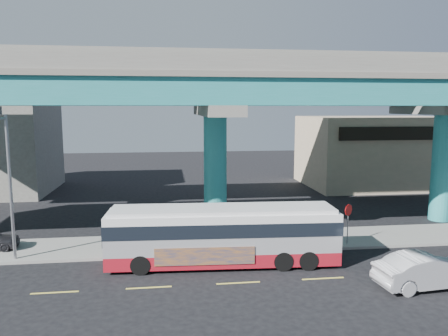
{
  "coord_description": "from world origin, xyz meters",
  "views": [
    {
      "loc": [
        -3.1,
        -18.93,
        7.87
      ],
      "look_at": [
        -0.09,
        4.0,
        4.68
      ],
      "focal_mm": 35.0,
      "sensor_mm": 36.0,
      "label": 1
    }
  ],
  "objects": [
    {
      "name": "ground",
      "position": [
        0.0,
        0.0,
        0.0
      ],
      "size": [
        120.0,
        120.0,
        0.0
      ],
      "primitive_type": "plane",
      "color": "black",
      "rests_on": "ground"
    },
    {
      "name": "sidewalk",
      "position": [
        0.0,
        5.5,
        0.07
      ],
      "size": [
        70.0,
        4.0,
        0.15
      ],
      "primitive_type": "cube",
      "color": "gray",
      "rests_on": "ground"
    },
    {
      "name": "lane_markings",
      "position": [
        -0.0,
        -0.3,
        0.01
      ],
      "size": [
        58.0,
        0.12,
        0.01
      ],
      "color": "#D8C64C",
      "rests_on": "ground"
    },
    {
      "name": "viaduct",
      "position": [
        -0.0,
        9.11,
        9.14
      ],
      "size": [
        52.0,
        12.4,
        11.7
      ],
      "color": "#217C77",
      "rests_on": "ground"
    },
    {
      "name": "building_beige",
      "position": [
        18.0,
        22.98,
        3.51
      ],
      "size": [
        14.0,
        10.23,
        7.0
      ],
      "color": "tan",
      "rests_on": "ground"
    },
    {
      "name": "transit_bus",
      "position": [
        -0.37,
        2.17,
        1.62
      ],
      "size": [
        11.67,
        3.12,
        2.96
      ],
      "rotation": [
        0.0,
        0.0,
        -0.06
      ],
      "color": "maroon",
      "rests_on": "ground"
    },
    {
      "name": "sedan",
      "position": [
        8.16,
        -1.85,
        0.76
      ],
      "size": [
        2.47,
        4.92,
        1.52
      ],
      "primitive_type": "imported",
      "rotation": [
        0.0,
        0.0,
        1.66
      ],
      "color": "#B3B3B8",
      "rests_on": "ground"
    },
    {
      "name": "street_lamp",
      "position": [
        -10.99,
        3.45,
        4.99
      ],
      "size": [
        0.5,
        2.43,
        7.41
      ],
      "color": "gray",
      "rests_on": "sidewalk"
    },
    {
      "name": "stop_sign",
      "position": [
        7.08,
        4.18,
        1.8
      ],
      "size": [
        0.6,
        0.41,
        2.31
      ],
      "rotation": [
        0.0,
        0.0,
        0.19
      ],
      "color": "gray",
      "rests_on": "sidewalk"
    }
  ]
}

